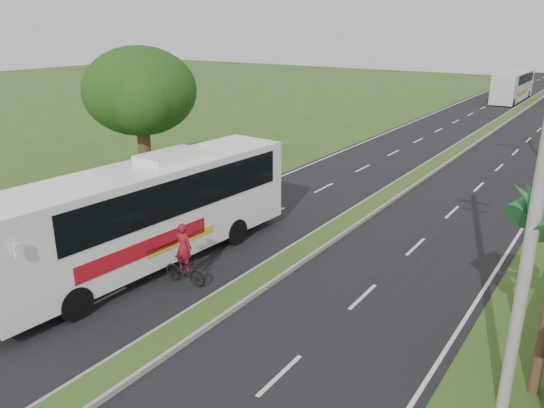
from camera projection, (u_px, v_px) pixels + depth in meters
The scene contains 10 objects.
ground at pixel (180, 333), 15.50m from camera, with size 180.00×180.00×0.00m, color #38541F.
road_asphalt at pixel (417, 177), 31.14m from camera, with size 14.00×160.00×0.02m, color black.
median_strip at pixel (417, 176), 31.11m from camera, with size 1.20×160.00×0.18m.
lane_edge_left at pixel (318, 162), 34.71m from camera, with size 0.12×160.00×0.01m, color silver.
lane_edge_right at pixel (542, 197), 27.58m from camera, with size 0.12×160.00×0.01m, color silver.
shade_tree at pixel (139, 94), 28.15m from camera, with size 6.30×6.00×7.54m.
utility_pole_a at pixel (542, 176), 10.70m from camera, with size 1.60×0.28×11.00m.
coach_bus_main at pixel (150, 208), 19.25m from camera, with size 3.37×12.75×4.08m.
coach_bus_far at pixel (513, 85), 60.91m from camera, with size 2.51×11.22×3.27m.
motorcyclist at pixel (184, 263), 18.17m from camera, with size 1.72×0.66×2.26m.
Camera 1 is at (9.78, -9.59, 8.61)m, focal length 35.00 mm.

